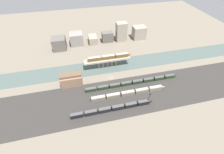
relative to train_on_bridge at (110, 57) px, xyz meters
The scene contains 16 objects.
ground_plane 21.62m from the train_on_bridge, 97.66° to the right, with size 400.00×400.00×0.00m, color #756B5B.
railbed_yard 43.80m from the train_on_bridge, 93.32° to the right, with size 280.00×42.00×0.01m, color #33302D.
river_water 11.61m from the train_on_bridge, behind, with size 320.00×22.33×0.01m, color #4C5B56.
bridge 4.93m from the train_on_bridge, behind, with size 46.79×7.96×9.37m.
train_on_bridge is the anchor object (origin of this frame).
train_yard_near 55.68m from the train_on_bridge, 100.06° to the right, with size 65.23×2.71×4.19m.
train_yard_mid 43.32m from the train_on_bridge, 78.92° to the right, with size 66.45×3.06×3.60m.
train_yard_far 35.34m from the train_on_bridge, 63.65° to the right, with size 87.75×2.73×3.54m.
warehouse_building 43.22m from the train_on_bridge, 155.63° to the right, with size 18.96×10.23×11.96m.
signal_tower 57.92m from the train_on_bridge, 70.09° to the right, with size 1.00×0.88×12.08m.
city_block_far_left 68.33m from the train_on_bridge, 138.10° to the left, with size 15.37×14.93×14.26m, color #605B56.
city_block_left 60.13m from the train_on_bridge, 120.24° to the left, with size 15.42×14.25×14.55m, color gray.
city_block_center 52.70m from the train_on_bridge, 101.51° to the left, with size 10.17×14.66×8.83m, color gray.
city_block_right 50.68m from the train_on_bridge, 80.82° to the left, with size 13.71×8.41×12.69m, color #605B56.
city_block_far_right 55.33m from the train_on_bridge, 62.32° to the left, with size 12.77×9.94×23.44m, color gray.
city_block_tall 70.03m from the train_on_bridge, 44.53° to the left, with size 16.00×12.34×15.89m, color gray.
Camera 1 is at (-22.81, -101.45, 98.37)m, focal length 24.00 mm.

